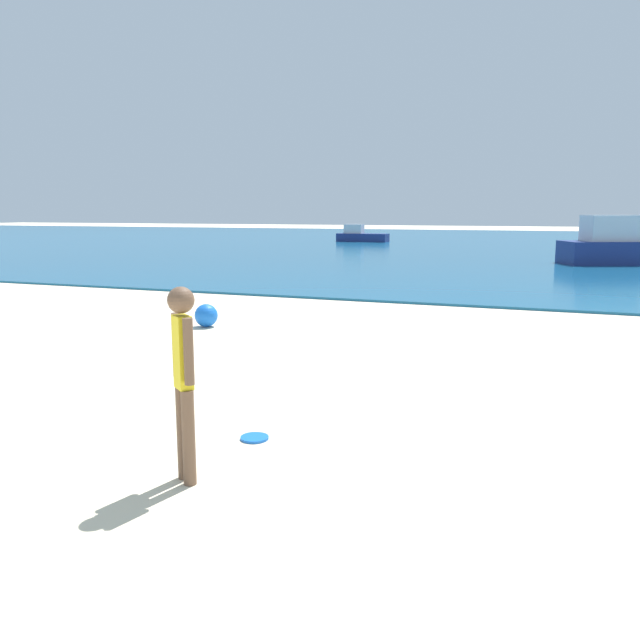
# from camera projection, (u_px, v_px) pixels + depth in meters

# --- Properties ---
(water) EXTENTS (160.00, 60.00, 0.06)m
(water) POSITION_uv_depth(u_px,v_px,m) (533.00, 244.00, 41.79)
(water) COLOR #14567F
(water) RESTS_ON ground
(person_standing) EXTENTS (0.29, 0.25, 1.55)m
(person_standing) POSITION_uv_depth(u_px,v_px,m) (184.00, 373.00, 4.88)
(person_standing) COLOR brown
(person_standing) RESTS_ON ground
(frisbee) EXTENTS (0.27, 0.27, 0.03)m
(frisbee) POSITION_uv_depth(u_px,v_px,m) (255.00, 438.00, 5.95)
(frisbee) COLOR blue
(frisbee) RESTS_ON ground
(boat_near) EXTENTS (5.88, 3.87, 1.91)m
(boat_near) POSITION_uv_depth(u_px,v_px,m) (629.00, 247.00, 25.13)
(boat_near) COLOR navy
(boat_near) RESTS_ON water
(boat_far) EXTENTS (3.54, 1.18, 1.20)m
(boat_far) POSITION_uv_depth(u_px,v_px,m) (361.00, 236.00, 43.95)
(boat_far) COLOR navy
(boat_far) RESTS_ON water
(beach_ball) EXTENTS (0.43, 0.43, 0.43)m
(beach_ball) POSITION_uv_depth(u_px,v_px,m) (206.00, 315.00, 11.74)
(beach_ball) COLOR blue
(beach_ball) RESTS_ON ground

